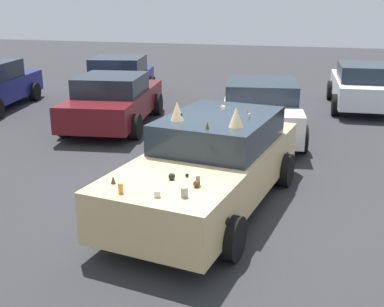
% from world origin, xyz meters
% --- Properties ---
extents(ground_plane, '(60.00, 60.00, 0.00)m').
position_xyz_m(ground_plane, '(0.00, 0.00, 0.00)').
color(ground_plane, '#2D2D30').
extents(art_car_decorated, '(4.87, 2.51, 1.77)m').
position_xyz_m(art_car_decorated, '(0.09, -0.01, 0.74)').
color(art_car_decorated, '#D8BC7F').
rests_on(art_car_decorated, ground).
extents(parked_sedan_far_left, '(4.39, 2.64, 1.47)m').
position_xyz_m(parked_sedan_far_left, '(7.74, 5.11, 0.73)').
color(parked_sedan_far_left, navy).
rests_on(parked_sedan_far_left, ground).
extents(parked_sedan_near_right, '(4.44, 2.52, 1.41)m').
position_xyz_m(parked_sedan_near_right, '(4.57, -0.18, 0.72)').
color(parked_sedan_near_right, silver).
rests_on(parked_sedan_near_right, ground).
extents(parked_sedan_row_back_center, '(4.16, 2.19, 1.42)m').
position_xyz_m(parked_sedan_row_back_center, '(8.71, -2.81, 0.72)').
color(parked_sedan_row_back_center, white).
rests_on(parked_sedan_row_back_center, ground).
extents(parked_sedan_far_right, '(4.58, 2.51, 1.39)m').
position_xyz_m(parked_sedan_far_right, '(4.58, 3.82, 0.70)').
color(parked_sedan_far_right, '#5B1419').
rests_on(parked_sedan_far_right, ground).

